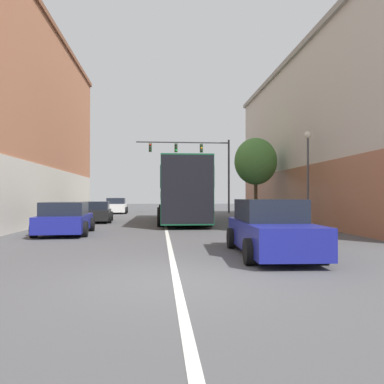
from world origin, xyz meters
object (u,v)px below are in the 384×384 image
parked_car_left_near (96,212)px  traffic_signal_gantry (199,158)px  hatchback_foreground (270,229)px  bus (181,190)px  parked_car_left_far (116,206)px  parked_car_left_mid (65,219)px  street_tree_near (256,162)px  street_lamp (308,170)px

parked_car_left_near → traffic_signal_gantry: bearing=-37.8°
hatchback_foreground → traffic_signal_gantry: traffic_signal_gantry is taller
bus → traffic_signal_gantry: (2.33, 11.95, 3.21)m
parked_car_left_near → parked_car_left_far: parked_car_left_far is taller
parked_car_left_far → bus: bearing=-159.2°
bus → parked_car_left_far: 13.50m
bus → parked_car_left_near: bus is taller
bus → parked_car_left_mid: (-5.15, -7.31, -1.35)m
street_tree_near → traffic_signal_gantry: bearing=102.0°
hatchback_foreground → street_tree_near: street_tree_near is taller
parked_car_left_mid → street_tree_near: size_ratio=0.79×
street_tree_near → street_lamp: bearing=-80.7°
hatchback_foreground → street_lamp: size_ratio=0.96×
street_lamp → parked_car_left_near: bearing=151.9°
parked_car_left_far → parked_car_left_near: bearing=178.2°
parked_car_left_mid → hatchback_foreground: bearing=-135.9°
street_tree_near → parked_car_left_near: bearing=-179.0°
street_lamp → bus: bearing=135.9°
parked_car_left_far → traffic_signal_gantry: bearing=-95.4°
bus → parked_car_left_mid: bearing=145.3°
parked_car_left_mid → street_tree_near: 12.97m
parked_car_left_far → parked_car_left_mid: bearing=177.9°
parked_car_left_far → traffic_signal_gantry: traffic_signal_gantry is taller
parked_car_left_far → traffic_signal_gantry: (7.68, -0.37, 4.50)m
parked_car_left_near → street_tree_near: (9.94, 0.17, 3.19)m
hatchback_foreground → parked_car_left_mid: hatchback_foreground is taller
traffic_signal_gantry → street_tree_near: 11.87m
parked_car_left_near → traffic_signal_gantry: traffic_signal_gantry is taller
parked_car_left_far → street_lamp: size_ratio=0.86×
parked_car_left_near → parked_car_left_far: bearing=-4.2°
hatchback_foreground → parked_car_left_mid: 9.02m
parked_car_left_mid → street_lamp: 11.26m
street_lamp → street_tree_near: 6.16m
bus → parked_car_left_near: (-5.17, 0.25, -1.38)m
parked_car_left_far → street_tree_near: 15.93m
traffic_signal_gantry → hatchback_foreground: bearing=-91.7°
bus → hatchback_foreground: bus is taller
parked_car_left_mid → parked_car_left_far: 19.63m
hatchback_foreground → street_lamp: (4.18, 7.74, 2.14)m
hatchback_foreground → parked_car_left_far: (-6.93, 25.65, 0.00)m
street_tree_near → hatchback_foreground: bearing=-103.1°
hatchback_foreground → parked_car_left_mid: (-6.73, 6.01, -0.06)m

